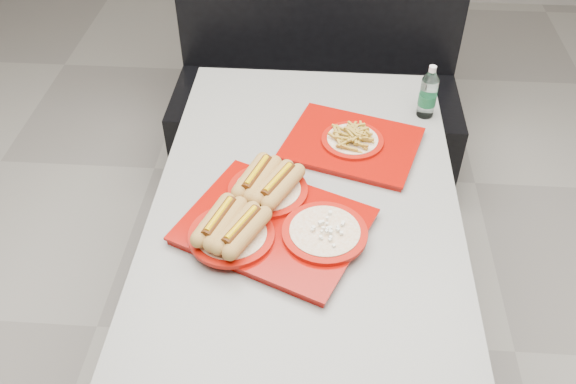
# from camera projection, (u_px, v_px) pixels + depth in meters

# --- Properties ---
(ground) EXTENTS (6.00, 6.00, 0.00)m
(ground) POSITION_uv_depth(u_px,v_px,m) (302.00, 339.00, 2.32)
(ground) COLOR gray
(ground) RESTS_ON ground
(diner_table) EXTENTS (0.92, 1.42, 0.75)m
(diner_table) POSITION_uv_depth(u_px,v_px,m) (305.00, 233.00, 1.93)
(diner_table) COLOR black
(diner_table) RESTS_ON ground
(booth_bench) EXTENTS (1.30, 0.57, 1.35)m
(booth_bench) POSITION_uv_depth(u_px,v_px,m) (316.00, 92.00, 2.86)
(booth_bench) COLOR black
(booth_bench) RESTS_ON ground
(tray_near) EXTENTS (0.59, 0.54, 0.11)m
(tray_near) POSITION_uv_depth(u_px,v_px,m) (269.00, 217.00, 1.69)
(tray_near) COLOR #8F0A03
(tray_near) RESTS_ON diner_table
(tray_far) EXTENTS (0.49, 0.43, 0.08)m
(tray_far) POSITION_uv_depth(u_px,v_px,m) (352.00, 142.00, 1.97)
(tray_far) COLOR #8F0A03
(tray_far) RESTS_ON diner_table
(water_bottle) EXTENTS (0.06, 0.06, 0.19)m
(water_bottle) POSITION_uv_depth(u_px,v_px,m) (428.00, 94.00, 2.07)
(water_bottle) COLOR silver
(water_bottle) RESTS_ON diner_table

